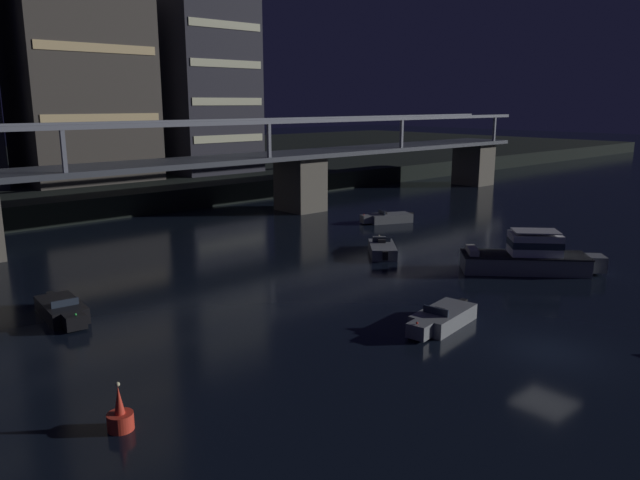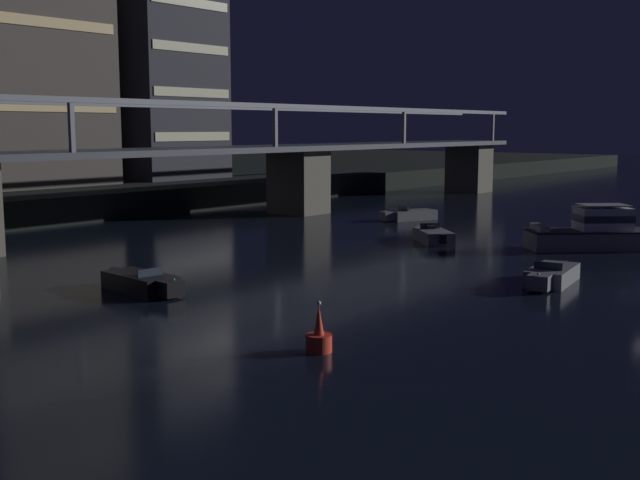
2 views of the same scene
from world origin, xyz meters
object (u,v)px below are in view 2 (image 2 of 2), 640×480
river_bridge (161,172)px  speedboat_near_center (410,215)px  cabin_cruiser_near_left (598,232)px  speedboat_near_right (432,235)px  tower_east_tall (151,72)px  speedboat_mid_center (551,275)px  speedboat_far_left (143,283)px  channel_buoy (319,338)px

river_bridge → speedboat_near_center: river_bridge is taller
cabin_cruiser_near_left → speedboat_near_right: 10.39m
tower_east_tall → speedboat_near_right: bearing=-103.2°
speedboat_near_center → cabin_cruiser_near_left: bearing=-108.0°
speedboat_mid_center → speedboat_far_left: size_ratio=1.00×
tower_east_tall → cabin_cruiser_near_left: bearing=-96.6°
speedboat_near_right → speedboat_far_left: bearing=175.2°
cabin_cruiser_near_left → speedboat_near_center: (5.71, 17.61, -0.64)m
speedboat_mid_center → speedboat_far_left: same height
cabin_cruiser_near_left → speedboat_mid_center: size_ratio=1.55×
speedboat_near_right → tower_east_tall: bearing=76.8°
river_bridge → tower_east_tall: 29.68m
channel_buoy → speedboat_mid_center: bearing=-4.4°
tower_east_tall → speedboat_near_center: tower_east_tall is taller
speedboat_near_right → channel_buoy: bearing=-156.6°
river_bridge → speedboat_near_right: size_ratio=21.73×
speedboat_near_right → speedboat_mid_center: (-8.73, -12.01, 0.00)m
speedboat_near_center → speedboat_far_left: size_ratio=0.96×
speedboat_near_center → speedboat_near_right: bearing=-140.0°
channel_buoy → speedboat_far_left: bearing=78.8°
cabin_cruiser_near_left → channel_buoy: cabin_cruiser_near_left is taller
speedboat_mid_center → channel_buoy: channel_buoy is taller
tower_east_tall → speedboat_far_left: 51.95m
speedboat_near_center → channel_buoy: (-34.37, -18.70, 0.06)m
speedboat_mid_center → channel_buoy: 16.23m
speedboat_near_right → speedboat_mid_center: bearing=-126.0°
speedboat_near_center → channel_buoy: size_ratio=2.86×
tower_east_tall → speedboat_far_left: tower_east_tall is taller
speedboat_near_center → speedboat_mid_center: bearing=-132.3°
river_bridge → speedboat_near_center: bearing=-31.2°
tower_east_tall → channel_buoy: (-34.45, -51.48, -12.90)m
tower_east_tall → speedboat_near_center: 35.25m
river_bridge → speedboat_near_right: bearing=-67.1°
river_bridge → speedboat_near_center: 20.47m
river_bridge → speedboat_near_right: river_bridge is taller
cabin_cruiser_near_left → speedboat_mid_center: 12.71m
speedboat_near_right → cabin_cruiser_near_left: bearing=-68.8°
cabin_cruiser_near_left → speedboat_far_left: (-26.16, 11.53, -0.64)m
speedboat_near_right → speedboat_far_left: 22.49m
speedboat_near_center → channel_buoy: channel_buoy is taller
speedboat_near_center → speedboat_mid_center: (-18.19, -19.95, 0.00)m
tower_east_tall → cabin_cruiser_near_left: tower_east_tall is taller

